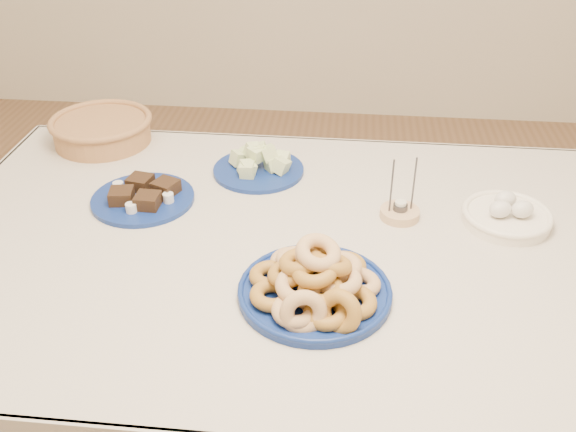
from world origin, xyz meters
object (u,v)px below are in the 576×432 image
object	(u,v)px
egg_bowl	(507,215)
dining_table	(290,278)
donut_platter	(315,283)
melon_plate	(259,164)
candle_holder	(400,212)
wicker_basket	(102,129)
brownie_plate	(143,196)

from	to	relation	value
egg_bowl	dining_table	bearing A→B (deg)	-165.54
donut_platter	melon_plate	bearing A→B (deg)	110.14
donut_platter	candle_holder	bearing A→B (deg)	60.56
dining_table	melon_plate	size ratio (longest dim) A/B	5.77
wicker_basket	candle_holder	distance (m)	0.92
dining_table	candle_holder	size ratio (longest dim) A/B	10.72
dining_table	melon_plate	bearing A→B (deg)	110.35
dining_table	egg_bowl	bearing A→B (deg)	14.46
melon_plate	dining_table	bearing A→B (deg)	-69.65
melon_plate	wicker_basket	world-z (taller)	melon_plate
brownie_plate	donut_platter	bearing A→B (deg)	-36.08
melon_plate	donut_platter	bearing A→B (deg)	-69.86
dining_table	egg_bowl	size ratio (longest dim) A/B	6.44
brownie_plate	candle_holder	distance (m)	0.64
candle_holder	egg_bowl	world-z (taller)	candle_holder
donut_platter	brownie_plate	bearing A→B (deg)	143.92
brownie_plate	candle_holder	size ratio (longest dim) A/B	1.74
dining_table	candle_holder	bearing A→B (deg)	27.02
melon_plate	wicker_basket	distance (m)	0.51
brownie_plate	wicker_basket	distance (m)	0.39
donut_platter	egg_bowl	distance (m)	0.54
donut_platter	melon_plate	size ratio (longest dim) A/B	1.07
donut_platter	candle_holder	distance (m)	0.37
brownie_plate	wicker_basket	world-z (taller)	wicker_basket
egg_bowl	wicker_basket	bearing A→B (deg)	163.47
donut_platter	wicker_basket	world-z (taller)	donut_platter
brownie_plate	egg_bowl	xyz separation A→B (m)	(0.89, -0.01, 0.01)
melon_plate	candle_holder	world-z (taller)	candle_holder
melon_plate	egg_bowl	xyz separation A→B (m)	(0.62, -0.19, -0.00)
dining_table	brownie_plate	xyz separation A→B (m)	(-0.39, 0.14, 0.12)
donut_platter	wicker_basket	distance (m)	0.94
donut_platter	egg_bowl	world-z (taller)	donut_platter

